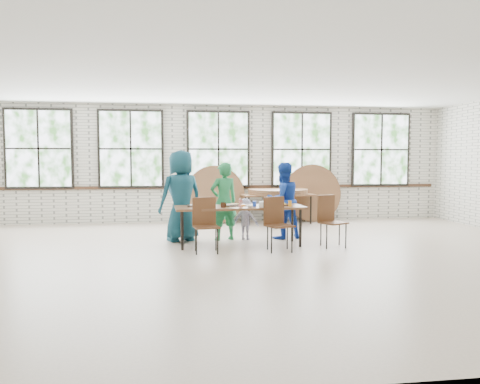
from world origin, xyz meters
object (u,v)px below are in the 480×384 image
Objects in this scene: chair_near_left at (205,220)px; chair_near_right at (277,219)px; dining_table at (240,209)px; storage_table at (278,196)px.

chair_near_left and chair_near_right have the same top height.
chair_near_right is (0.58, -0.55, -0.13)m from dining_table.
dining_table is at bearing 115.54° from chair_near_right.
dining_table is at bearing -119.31° from storage_table.
dining_table and storage_table have the same top height.
storage_table is at bearing 56.46° from chair_near_right.
dining_table is 0.86m from chair_near_left.
chair_near_right is at bearing -106.88° from storage_table.
chair_near_left is 1.00× the size of chair_near_right.
chair_near_left reaches higher than storage_table.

